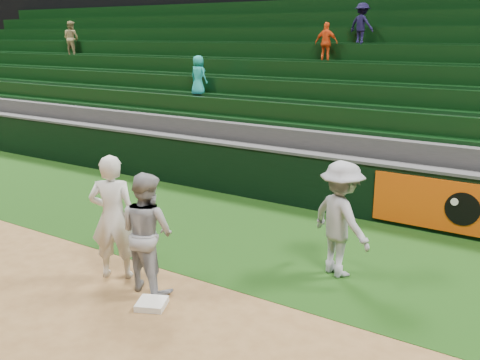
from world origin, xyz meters
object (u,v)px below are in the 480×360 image
first_baseman (113,217)px  base_coach (341,219)px  baserunner (147,232)px  first_base (152,304)px

first_baseman → base_coach: bearing=-177.0°
first_baseman → baserunner: 0.74m
first_base → baserunner: baserunner is taller
baserunner → base_coach: 3.01m
first_base → base_coach: 3.17m
first_baseman → baserunner: size_ratio=1.09×
first_base → first_baseman: size_ratio=0.20×
baserunner → first_baseman: bearing=2.8°
first_baseman → baserunner: first_baseman is taller
first_baseman → base_coach: first_baseman is taller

